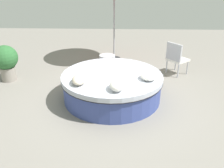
{
  "coord_description": "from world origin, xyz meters",
  "views": [
    {
      "loc": [
        5.07,
        0.18,
        2.76
      ],
      "look_at": [
        0.0,
        0.0,
        0.38
      ],
      "focal_mm": 37.48,
      "sensor_mm": 36.0,
      "label": 1
    }
  ],
  "objects_px": {
    "throw_pillow_1": "(117,85)",
    "patio_chair": "(176,57)",
    "planter": "(6,60)",
    "side_table": "(107,63)",
    "throw_pillow_0": "(80,79)",
    "throw_pillow_2": "(149,76)",
    "round_bed": "(112,86)"
  },
  "relations": [
    {
      "from": "throw_pillow_2",
      "to": "planter",
      "type": "xyz_separation_m",
      "value": [
        -1.21,
        -3.82,
        -0.11
      ]
    },
    {
      "from": "throw_pillow_0",
      "to": "round_bed",
      "type": "bearing_deg",
      "value": 125.54
    },
    {
      "from": "throw_pillow_2",
      "to": "patio_chair",
      "type": "distance_m",
      "value": 2.08
    },
    {
      "from": "round_bed",
      "to": "throw_pillow_0",
      "type": "xyz_separation_m",
      "value": [
        0.49,
        -0.68,
        0.4
      ]
    },
    {
      "from": "round_bed",
      "to": "throw_pillow_2",
      "type": "height_order",
      "value": "throw_pillow_2"
    },
    {
      "from": "throw_pillow_1",
      "to": "throw_pillow_2",
      "type": "xyz_separation_m",
      "value": [
        -0.55,
        0.7,
        -0.02
      ]
    },
    {
      "from": "round_bed",
      "to": "throw_pillow_2",
      "type": "distance_m",
      "value": 0.95
    },
    {
      "from": "throw_pillow_2",
      "to": "patio_chair",
      "type": "xyz_separation_m",
      "value": [
        -1.82,
        1.01,
        -0.15
      ]
    },
    {
      "from": "throw_pillow_2",
      "to": "planter",
      "type": "bearing_deg",
      "value": -107.6
    },
    {
      "from": "throw_pillow_2",
      "to": "planter",
      "type": "distance_m",
      "value": 4.0
    },
    {
      "from": "throw_pillow_1",
      "to": "side_table",
      "type": "relative_size",
      "value": 0.88
    },
    {
      "from": "side_table",
      "to": "planter",
      "type": "bearing_deg",
      "value": -73.75
    },
    {
      "from": "round_bed",
      "to": "planter",
      "type": "xyz_separation_m",
      "value": [
        -0.96,
        -2.99,
        0.27
      ]
    },
    {
      "from": "round_bed",
      "to": "throw_pillow_0",
      "type": "distance_m",
      "value": 0.93
    },
    {
      "from": "throw_pillow_1",
      "to": "patio_chair",
      "type": "xyz_separation_m",
      "value": [
        -2.36,
        1.7,
        -0.17
      ]
    },
    {
      "from": "round_bed",
      "to": "throw_pillow_2",
      "type": "relative_size",
      "value": 5.52
    },
    {
      "from": "planter",
      "to": "side_table",
      "type": "distance_m",
      "value": 2.91
    },
    {
      "from": "throw_pillow_0",
      "to": "patio_chair",
      "type": "distance_m",
      "value": 3.26
    },
    {
      "from": "throw_pillow_1",
      "to": "throw_pillow_2",
      "type": "height_order",
      "value": "throw_pillow_1"
    },
    {
      "from": "throw_pillow_1",
      "to": "planter",
      "type": "xyz_separation_m",
      "value": [
        -1.76,
        -3.12,
        -0.13
      ]
    },
    {
      "from": "throw_pillow_0",
      "to": "side_table",
      "type": "relative_size",
      "value": 1.04
    },
    {
      "from": "throw_pillow_1",
      "to": "side_table",
      "type": "distance_m",
      "value": 2.63
    },
    {
      "from": "throw_pillow_2",
      "to": "planter",
      "type": "relative_size",
      "value": 0.43
    },
    {
      "from": "throw_pillow_0",
      "to": "side_table",
      "type": "bearing_deg",
      "value": 168.18
    },
    {
      "from": "round_bed",
      "to": "patio_chair",
      "type": "relative_size",
      "value": 2.45
    },
    {
      "from": "patio_chair",
      "to": "throw_pillow_0",
      "type": "bearing_deg",
      "value": -89.4
    },
    {
      "from": "throw_pillow_0",
      "to": "throw_pillow_2",
      "type": "xyz_separation_m",
      "value": [
        -0.24,
        1.51,
        -0.01
      ]
    },
    {
      "from": "patio_chair",
      "to": "throw_pillow_1",
      "type": "bearing_deg",
      "value": -74.42
    },
    {
      "from": "throw_pillow_0",
      "to": "side_table",
      "type": "height_order",
      "value": "throw_pillow_0"
    },
    {
      "from": "round_bed",
      "to": "patio_chair",
      "type": "height_order",
      "value": "patio_chair"
    },
    {
      "from": "throw_pillow_0",
      "to": "patio_chair",
      "type": "bearing_deg",
      "value": 129.27
    },
    {
      "from": "throw_pillow_0",
      "to": "throw_pillow_1",
      "type": "relative_size",
      "value": 1.18
    }
  ]
}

